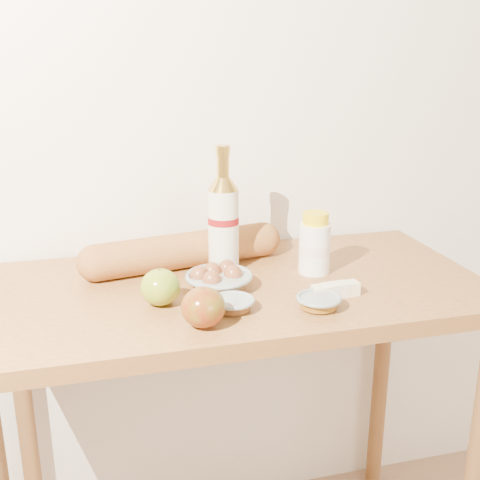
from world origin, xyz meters
name	(u,v)px	position (x,y,z in m)	size (l,w,h in m)	color
back_wall	(206,103)	(0.00, 1.51, 1.30)	(3.50, 0.02, 2.60)	white
table	(237,330)	(0.00, 1.18, 0.78)	(1.20, 0.60, 0.90)	#AA7037
bourbon_bottle	(223,221)	(-0.01, 1.28, 1.03)	(0.08, 0.08, 0.32)	beige
cream_bottle	(315,245)	(0.21, 1.21, 0.97)	(0.11, 0.11, 0.16)	white
egg_bowl	(218,279)	(-0.05, 1.16, 0.92)	(0.21, 0.21, 0.06)	gray
baguette	(184,250)	(-0.10, 1.33, 0.95)	(0.56, 0.19, 0.09)	#B27236
apple_yellowgreen	(160,287)	(-0.19, 1.10, 0.94)	(0.12, 0.12, 0.08)	#A89B21
apple_redgreen_front	(203,307)	(-0.12, 0.97, 0.94)	(0.12, 0.12, 0.08)	#970811
sugar_bowl	(233,304)	(-0.05, 1.03, 0.91)	(0.12, 0.12, 0.03)	gray
syrup_bowl	(319,302)	(0.14, 0.99, 0.92)	(0.11, 0.11, 0.03)	gray
butter_stick	(335,290)	(0.20, 1.05, 0.92)	(0.11, 0.04, 0.03)	#EDE9B8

